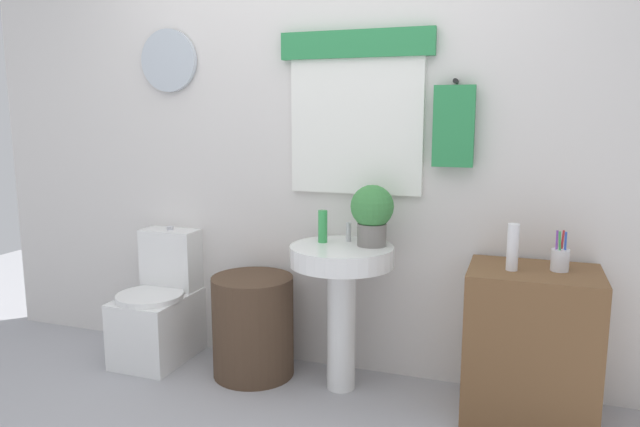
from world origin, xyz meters
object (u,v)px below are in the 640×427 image
at_px(lotion_bottle, 513,247).
at_px(laundry_hamper, 253,326).
at_px(wooden_cabinet, 530,345).
at_px(toothbrush_cup, 560,259).
at_px(toilet, 161,310).
at_px(soap_bottle, 323,226).
at_px(pedestal_sink, 342,281).
at_px(potted_plant, 372,212).

bearing_deg(lotion_bottle, laundry_hamper, 178.28).
height_order(wooden_cabinet, toothbrush_cup, toothbrush_cup).
distance_m(toilet, laundry_hamper, 0.62).
bearing_deg(toilet, soap_bottle, 0.76).
relative_size(pedestal_sink, toothbrush_cup, 4.13).
bearing_deg(pedestal_sink, toothbrush_cup, 1.11).
bearing_deg(pedestal_sink, toilet, 178.14).
height_order(wooden_cabinet, lotion_bottle, lotion_bottle).
bearing_deg(pedestal_sink, wooden_cabinet, 0.00).
height_order(laundry_hamper, toothbrush_cup, toothbrush_cup).
relative_size(toilet, toothbrush_cup, 4.13).
bearing_deg(potted_plant, pedestal_sink, -156.80).
height_order(wooden_cabinet, soap_bottle, soap_bottle).
bearing_deg(pedestal_sink, laundry_hamper, 180.00).
height_order(laundry_hamper, pedestal_sink, pedestal_sink).
bearing_deg(soap_bottle, wooden_cabinet, -2.74).
relative_size(potted_plant, toothbrush_cup, 1.68).
relative_size(toilet, laundry_hamper, 1.38).
bearing_deg(toilet, lotion_bottle, -2.25).
relative_size(pedestal_sink, potted_plant, 2.47).
distance_m(soap_bottle, toothbrush_cup, 1.15).
height_order(soap_bottle, toothbrush_cup, soap_bottle).
relative_size(laundry_hamper, lotion_bottle, 2.57).
relative_size(lotion_bottle, toothbrush_cup, 1.16).
height_order(toilet, soap_bottle, soap_bottle).
height_order(lotion_bottle, toothbrush_cup, lotion_bottle).
height_order(toilet, wooden_cabinet, toilet).
xyz_separation_m(potted_plant, toothbrush_cup, (0.89, -0.04, -0.16)).
relative_size(laundry_hamper, soap_bottle, 3.29).
height_order(laundry_hamper, soap_bottle, soap_bottle).
height_order(pedestal_sink, soap_bottle, soap_bottle).
relative_size(wooden_cabinet, toothbrush_cup, 3.90).
bearing_deg(soap_bottle, lotion_bottle, -5.45).
distance_m(pedestal_sink, wooden_cabinet, 0.95).
bearing_deg(laundry_hamper, lotion_bottle, -1.72).
relative_size(wooden_cabinet, soap_bottle, 4.28).
bearing_deg(toilet, laundry_hamper, -3.39).
xyz_separation_m(pedestal_sink, toothbrush_cup, (1.03, 0.02, 0.19)).
relative_size(wooden_cabinet, potted_plant, 2.33).
xyz_separation_m(laundry_hamper, potted_plant, (0.65, 0.06, 0.66)).
xyz_separation_m(pedestal_sink, wooden_cabinet, (0.93, 0.00, -0.22)).
bearing_deg(toothbrush_cup, pedestal_sink, -178.89).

